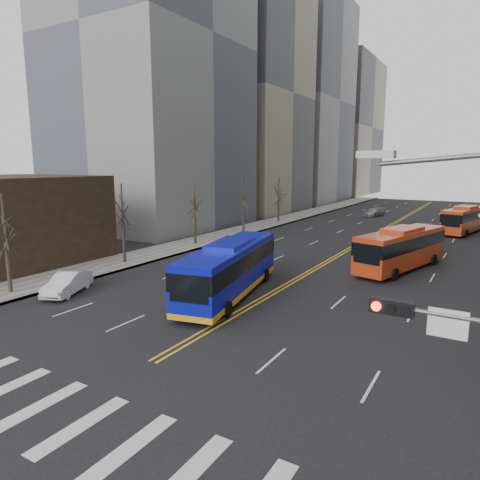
{
  "coord_description": "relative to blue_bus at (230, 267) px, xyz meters",
  "views": [
    {
      "loc": [
        12.97,
        -8.89,
        9.06
      ],
      "look_at": [
        0.09,
        12.86,
        4.59
      ],
      "focal_mm": 32.0,
      "sensor_mm": 36.0,
      "label": 1
    }
  ],
  "objects": [
    {
      "name": "sidewalk_left",
      "position": [
        -14.14,
        29.31,
        -1.93
      ],
      "size": [
        5.0,
        130.0,
        0.15
      ],
      "primitive_type": "cube",
      "color": "gray",
      "rests_on": "ground"
    },
    {
      "name": "crosswalk",
      "position": [
        2.36,
        -15.69,
        -2.0
      ],
      "size": [
        26.7,
        4.0,
        0.01
      ],
      "color": "silver",
      "rests_on": "ground"
    },
    {
      "name": "office_towers",
      "position": [
        2.49,
        52.81,
        21.91
      ],
      "size": [
        83.0,
        134.0,
        58.0
      ],
      "color": "gray",
      "rests_on": "ground"
    },
    {
      "name": "ground",
      "position": [
        2.36,
        -15.69,
        -2.01
      ],
      "size": [
        220.0,
        220.0,
        0.0
      ],
      "primitive_type": "plane",
      "color": "black"
    },
    {
      "name": "car_dark_far",
      "position": [
        12.07,
        51.12,
        -1.48
      ],
      "size": [
        2.94,
        4.21,
        1.07
      ],
      "primitive_type": "imported",
      "rotation": [
        0.0,
        0.0,
        -0.34
      ],
      "color": "black",
      "rests_on": "ground"
    },
    {
      "name": "car_dark_mid",
      "position": [
        8.01,
        36.0,
        -1.25
      ],
      "size": [
        2.87,
        4.79,
        1.53
      ],
      "primitive_type": "imported",
      "rotation": [
        0.0,
        0.0,
        -0.25
      ],
      "color": "black",
      "rests_on": "ground"
    },
    {
      "name": "centerline",
      "position": [
        2.36,
        39.31,
        -2.0
      ],
      "size": [
        0.55,
        100.0,
        0.01
      ],
      "color": "gold",
      "rests_on": "ground"
    },
    {
      "name": "red_bus_far",
      "position": [
        12.33,
        39.5,
        0.02
      ],
      "size": [
        5.11,
        11.83,
        3.65
      ],
      "color": "red",
      "rests_on": "ground"
    },
    {
      "name": "blue_bus",
      "position": [
        0.0,
        0.0,
        0.0
      ],
      "size": [
        5.41,
        13.55,
        3.83
      ],
      "color": "#0C12BB",
      "rests_on": "ground"
    },
    {
      "name": "red_bus_near",
      "position": [
        8.87,
        13.87,
        0.05
      ],
      "size": [
        5.76,
        12.04,
        3.71
      ],
      "color": "red",
      "rests_on": "ground"
    },
    {
      "name": "car_white",
      "position": [
        -10.14,
        -5.62,
        -1.25
      ],
      "size": [
        3.31,
        4.89,
        1.53
      ],
      "primitive_type": "imported",
      "rotation": [
        0.0,
        0.0,
        0.4
      ],
      "color": "silver",
      "rests_on": "ground"
    },
    {
      "name": "car_silver",
      "position": [
        -2.6,
        52.45,
        -1.28
      ],
      "size": [
        3.47,
        5.4,
        1.46
      ],
      "primitive_type": "imported",
      "rotation": [
        0.0,
        0.0,
        -0.31
      ],
      "color": "gray",
      "rests_on": "ground"
    },
    {
      "name": "street_trees",
      "position": [
        -4.82,
        18.86,
        2.86
      ],
      "size": [
        35.2,
        47.2,
        7.6
      ],
      "color": "#30251D",
      "rests_on": "ground"
    }
  ]
}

